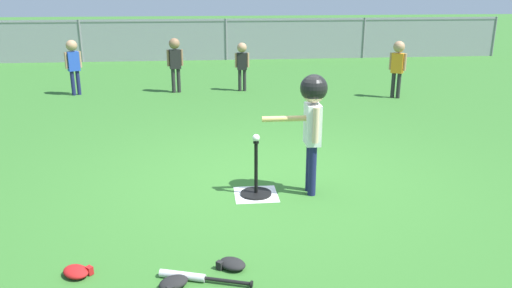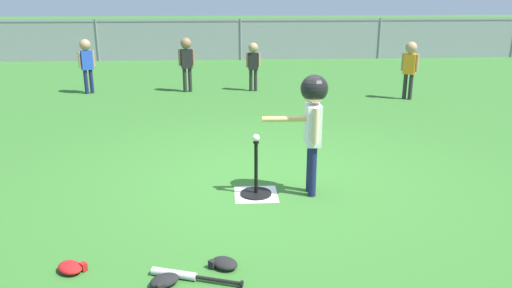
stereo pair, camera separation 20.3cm
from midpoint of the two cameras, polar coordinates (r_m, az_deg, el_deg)
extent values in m
plane|color=#336B28|center=(5.62, 2.57, -4.12)|extent=(60.00, 60.00, 0.00)
cube|color=white|center=(5.24, 1.11, -5.70)|extent=(0.44, 0.44, 0.01)
cylinder|color=black|center=(5.24, 1.12, -5.62)|extent=(0.32, 0.32, 0.03)
cylinder|color=black|center=(5.13, 1.13, -2.65)|extent=(0.04, 0.04, 0.55)
cylinder|color=black|center=(5.05, 1.15, 0.18)|extent=(0.06, 0.06, 0.02)
sphere|color=white|center=(5.03, 1.16, 0.69)|extent=(0.07, 0.07, 0.07)
cylinder|color=#191E4C|center=(5.16, 7.51, -3.10)|extent=(0.08, 0.08, 0.53)
cylinder|color=#191E4C|center=(5.27, 7.27, -2.64)|extent=(0.08, 0.08, 0.53)
cube|color=white|center=(5.07, 7.59, 2.15)|extent=(0.14, 0.24, 0.41)
cylinder|color=beige|center=(4.93, 7.93, 2.02)|extent=(0.06, 0.06, 0.35)
cylinder|color=beige|center=(5.21, 7.31, 2.89)|extent=(0.06, 0.06, 0.35)
sphere|color=beige|center=(4.99, 7.75, 5.87)|extent=(0.24, 0.24, 0.24)
sphere|color=black|center=(4.99, 7.76, 6.21)|extent=(0.27, 0.27, 0.27)
cylinder|color=#DBB266|center=(5.02, 5.27, 2.83)|extent=(0.60, 0.06, 0.06)
cylinder|color=#262626|center=(9.95, 17.61, 6.16)|extent=(0.07, 0.07, 0.48)
cylinder|color=#262626|center=(9.98, 17.02, 6.24)|extent=(0.07, 0.07, 0.48)
cube|color=orange|center=(9.90, 17.54, 8.60)|extent=(0.25, 0.23, 0.37)
cylinder|color=tan|center=(9.86, 18.30, 8.66)|extent=(0.05, 0.05, 0.32)
cylinder|color=tan|center=(9.93, 16.81, 8.85)|extent=(0.05, 0.05, 0.32)
sphere|color=tan|center=(9.86, 17.70, 10.33)|extent=(0.21, 0.21, 0.21)
cylinder|color=#262626|center=(10.28, 0.52, 7.20)|extent=(0.07, 0.07, 0.43)
cylinder|color=#262626|center=(10.28, -0.02, 7.20)|extent=(0.07, 0.07, 0.43)
cube|color=black|center=(10.22, 0.26, 9.31)|extent=(0.20, 0.12, 0.34)
cylinder|color=tan|center=(10.22, 0.94, 9.45)|extent=(0.05, 0.05, 0.29)
cylinder|color=tan|center=(10.22, -0.42, 9.45)|extent=(0.05, 0.05, 0.29)
sphere|color=tan|center=(10.18, 0.26, 10.84)|extent=(0.19, 0.19, 0.19)
cylinder|color=#262626|center=(10.28, -6.89, 7.20)|extent=(0.07, 0.07, 0.48)
cylinder|color=#262626|center=(10.26, -7.48, 7.16)|extent=(0.07, 0.07, 0.48)
cube|color=black|center=(10.20, -7.27, 9.53)|extent=(0.23, 0.17, 0.37)
cylinder|color=#8C6647|center=(10.22, -6.53, 9.71)|extent=(0.05, 0.05, 0.32)
cylinder|color=#8C6647|center=(10.18, -8.03, 9.63)|extent=(0.05, 0.05, 0.32)
sphere|color=#8C6647|center=(10.17, -7.34, 11.21)|extent=(0.21, 0.21, 0.21)
cylinder|color=#191E4C|center=(10.55, -17.56, 6.76)|extent=(0.07, 0.07, 0.47)
cylinder|color=#191E4C|center=(10.52, -18.11, 6.68)|extent=(0.07, 0.07, 0.47)
cube|color=#2347B7|center=(10.47, -18.05, 8.98)|extent=(0.25, 0.21, 0.37)
cylinder|color=tan|center=(10.50, -17.37, 9.21)|extent=(0.05, 0.05, 0.32)
cylinder|color=tan|center=(10.43, -18.76, 9.03)|extent=(0.05, 0.05, 0.32)
sphere|color=tan|center=(10.43, -18.21, 10.61)|extent=(0.21, 0.21, 0.21)
cylinder|color=silver|center=(3.90, -7.72, -14.32)|extent=(0.35, 0.17, 0.06)
cylinder|color=black|center=(3.79, -2.66, -15.14)|extent=(0.34, 0.14, 0.03)
cylinder|color=black|center=(3.75, -0.01, -15.52)|extent=(0.03, 0.05, 0.05)
ellipsoid|color=black|center=(3.82, -8.74, -14.99)|extent=(0.27, 0.25, 0.07)
cube|color=black|center=(3.74, -9.13, -15.78)|extent=(0.06, 0.06, 0.06)
ellipsoid|color=black|center=(3.98, -2.04, -13.31)|extent=(0.27, 0.27, 0.07)
cube|color=black|center=(3.97, -3.48, -13.41)|extent=(0.06, 0.06, 0.06)
ellipsoid|color=#B21919|center=(4.14, -18.89, -13.06)|extent=(0.27, 0.27, 0.07)
cube|color=#B21919|center=(4.12, -17.52, -13.07)|extent=(0.06, 0.06, 0.06)
cylinder|color=slate|center=(14.98, -17.11, 11.12)|extent=(0.06, 0.06, 1.15)
cylinder|color=slate|center=(14.60, -1.34, 11.73)|extent=(0.06, 0.06, 1.15)
cylinder|color=slate|center=(15.29, 14.13, 11.48)|extent=(0.06, 0.06, 1.15)
cube|color=gray|center=(14.55, -1.35, 13.75)|extent=(16.00, 0.03, 0.03)
cube|color=gray|center=(14.60, -1.34, 11.73)|extent=(16.00, 0.01, 1.15)
camera|label=1|loc=(0.10, -88.85, 0.37)|focal=35.45mm
camera|label=2|loc=(0.10, 91.15, -0.37)|focal=35.45mm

